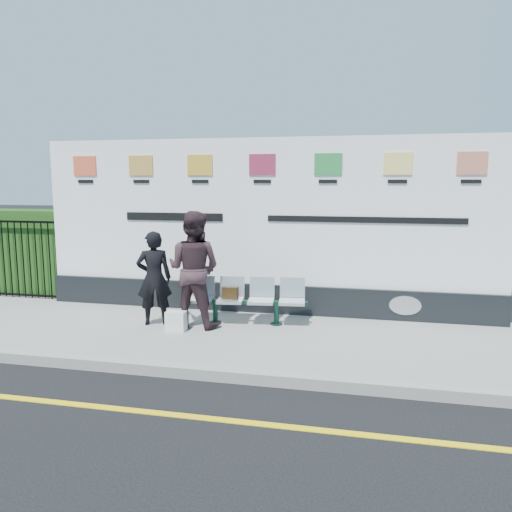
% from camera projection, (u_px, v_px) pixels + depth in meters
% --- Properties ---
extents(ground, '(80.00, 80.00, 0.00)m').
position_uv_depth(ground, '(142.00, 412.00, 5.23)').
color(ground, black).
extents(pavement, '(14.00, 3.00, 0.12)m').
position_uv_depth(pavement, '(213.00, 335.00, 7.63)').
color(pavement, gray).
rests_on(pavement, ground).
extents(kerb, '(14.00, 0.18, 0.14)m').
position_uv_depth(kerb, '(177.00, 370.00, 6.18)').
color(kerb, gray).
rests_on(kerb, ground).
extents(yellow_line, '(14.00, 0.10, 0.01)m').
position_uv_depth(yellow_line, '(142.00, 411.00, 5.22)').
color(yellow_line, yellow).
rests_on(yellow_line, ground).
extents(billboard, '(8.00, 0.30, 3.00)m').
position_uv_depth(billboard, '(263.00, 238.00, 8.63)').
color(billboard, black).
rests_on(billboard, pavement).
extents(hedge, '(2.35, 0.70, 1.70)m').
position_uv_depth(hedge, '(25.00, 251.00, 10.21)').
color(hedge, '#204815').
rests_on(hedge, pavement).
extents(railing, '(2.05, 0.06, 1.54)m').
position_uv_depth(railing, '(10.00, 259.00, 9.79)').
color(railing, black).
rests_on(railing, pavement).
extents(bench, '(1.93, 0.72, 0.40)m').
position_uv_depth(bench, '(246.00, 311.00, 8.00)').
color(bench, silver).
rests_on(bench, pavement).
extents(woman_left, '(0.64, 0.54, 1.50)m').
position_uv_depth(woman_left, '(154.00, 278.00, 7.91)').
color(woman_left, black).
rests_on(woman_left, pavement).
extents(woman_right, '(0.97, 0.80, 1.82)m').
position_uv_depth(woman_right, '(194.00, 269.00, 7.80)').
color(woman_right, '#362328').
rests_on(woman_right, pavement).
extents(handbag_brown, '(0.25, 0.12, 0.19)m').
position_uv_depth(handbag_brown, '(230.00, 293.00, 7.98)').
color(handbag_brown, black).
rests_on(handbag_brown, bench).
extents(carrier_bag_white, '(0.30, 0.18, 0.30)m').
position_uv_depth(carrier_bag_white, '(176.00, 321.00, 7.64)').
color(carrier_bag_white, silver).
rests_on(carrier_bag_white, pavement).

